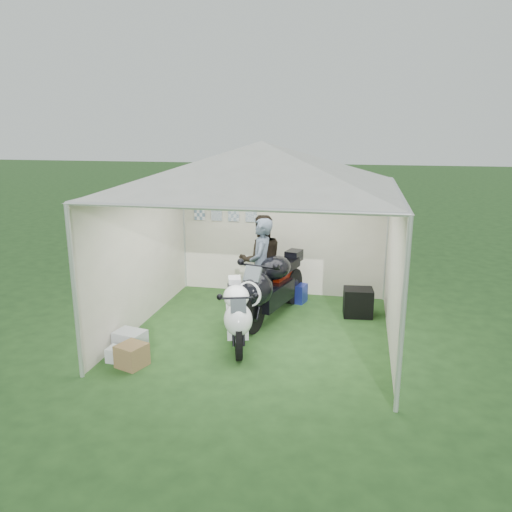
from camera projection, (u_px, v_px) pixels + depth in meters
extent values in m
plane|color=#23451C|center=(261.00, 331.00, 8.07)|extent=(80.00, 80.00, 0.00)
cylinder|color=silver|center=(75.00, 294.00, 6.29)|extent=(0.06, 0.06, 2.30)
cylinder|color=silver|center=(403.00, 318.00, 5.48)|extent=(0.06, 0.06, 2.30)
cylinder|color=silver|center=(184.00, 232.00, 10.08)|extent=(0.06, 0.06, 2.30)
cylinder|color=silver|center=(388.00, 241.00, 9.28)|extent=(0.06, 0.06, 2.30)
cube|color=beige|center=(281.00, 236.00, 9.68)|extent=(4.00, 0.02, 2.30)
cube|color=beige|center=(142.00, 256.00, 8.19)|extent=(0.02, 4.00, 2.30)
cube|color=beige|center=(393.00, 270.00, 7.38)|extent=(0.02, 4.00, 2.30)
pyramid|color=silver|center=(261.00, 165.00, 7.41)|extent=(5.66, 5.66, 0.70)
cube|color=#99A5B7|center=(199.00, 198.00, 9.82)|extent=(0.22, 0.02, 0.28)
cube|color=#99A5B7|center=(216.00, 198.00, 9.75)|extent=(0.22, 0.02, 0.28)
cube|color=#99A5B7|center=(234.00, 199.00, 9.68)|extent=(0.22, 0.01, 0.28)
cube|color=#99A5B7|center=(251.00, 199.00, 9.61)|extent=(0.22, 0.01, 0.28)
cube|color=#99A5B7|center=(200.00, 213.00, 9.90)|extent=(0.22, 0.02, 0.28)
cube|color=#99A5B7|center=(216.00, 214.00, 9.82)|extent=(0.22, 0.01, 0.28)
cube|color=#99A5B7|center=(234.00, 214.00, 9.75)|extent=(0.22, 0.02, 0.28)
cube|color=#99A5B7|center=(251.00, 215.00, 9.68)|extent=(0.22, 0.01, 0.28)
cylinder|color=#D8590C|center=(292.00, 196.00, 9.41)|extent=(3.20, 0.02, 0.02)
cylinder|color=black|center=(239.00, 341.00, 7.02)|extent=(0.24, 0.55, 0.54)
cylinder|color=black|center=(235.00, 310.00, 8.24)|extent=(0.29, 0.56, 0.54)
cube|color=white|center=(237.00, 321.00, 7.57)|extent=(0.54, 0.91, 0.27)
ellipsoid|color=white|center=(238.00, 319.00, 7.03)|extent=(0.55, 0.64, 0.45)
ellipsoid|color=white|center=(236.00, 296.00, 7.57)|extent=(0.54, 0.65, 0.32)
cube|color=black|center=(235.00, 292.00, 7.93)|extent=(0.38, 0.59, 0.13)
cube|color=white|center=(235.00, 282.00, 8.20)|extent=(0.27, 0.32, 0.16)
cube|color=black|center=(236.00, 303.00, 7.88)|extent=(0.23, 0.50, 0.09)
cube|color=#3F474C|center=(238.00, 306.00, 6.87)|extent=(0.25, 0.19, 0.19)
cylinder|color=black|center=(253.00, 313.00, 7.91)|extent=(0.28, 0.68, 0.67)
cylinder|color=black|center=(291.00, 286.00, 9.27)|extent=(0.33, 0.69, 0.67)
cube|color=black|center=(273.00, 294.00, 8.52)|extent=(0.64, 1.13, 0.34)
ellipsoid|color=black|center=(256.00, 289.00, 7.92)|extent=(0.66, 0.78, 0.56)
ellipsoid|color=black|center=(276.00, 268.00, 8.51)|extent=(0.65, 0.79, 0.39)
cube|color=black|center=(286.00, 265.00, 8.91)|extent=(0.45, 0.72, 0.16)
cube|color=black|center=(294.00, 256.00, 9.21)|extent=(0.32, 0.39, 0.20)
cube|color=maroon|center=(283.00, 277.00, 8.86)|extent=(0.26, 0.62, 0.11)
cube|color=#3F474C|center=(253.00, 274.00, 7.73)|extent=(0.30, 0.22, 0.24)
cylinder|color=white|center=(249.00, 294.00, 7.71)|extent=(0.40, 0.12, 0.40)
cube|color=#2837BF|center=(294.00, 293.00, 9.41)|extent=(0.52, 0.40, 0.35)
imported|color=black|center=(261.00, 261.00, 9.08)|extent=(1.00, 0.91, 1.69)
imported|color=slate|center=(261.00, 266.00, 8.73)|extent=(0.44, 0.64, 1.68)
cube|color=black|center=(358.00, 302.00, 8.66)|extent=(0.53, 0.44, 0.49)
cube|color=#B4B7BC|center=(130.00, 340.00, 7.36)|extent=(0.49, 0.41, 0.28)
cube|color=olive|center=(132.00, 355.00, 6.84)|extent=(0.45, 0.45, 0.32)
cube|color=silver|center=(118.00, 354.00, 6.99)|extent=(0.29, 0.25, 0.20)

